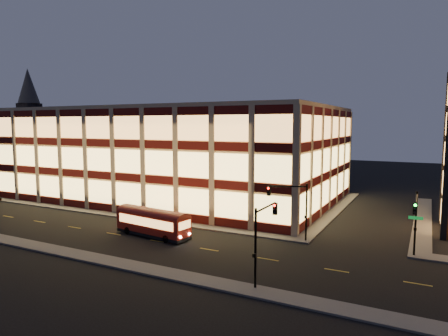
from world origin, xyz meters
The scene contains 12 objects.
ground centered at (0.00, 0.00, 0.00)m, with size 200.00×200.00×0.00m, color black.
sidewalk_office_south centered at (-3.00, 1.00, 0.07)m, with size 54.00×2.00×0.15m, color #514F4C.
sidewalk_office_east centered at (23.00, 17.00, 0.07)m, with size 2.00×30.00×0.15m, color #514F4C.
sidewalk_tower_west centered at (34.00, 17.00, 0.07)m, with size 2.00×30.00×0.15m, color #514F4C.
sidewalk_near centered at (0.00, -13.00, 0.07)m, with size 100.00×2.00×0.15m, color #514F4C.
office_building centered at (-2.91, 16.91, 7.25)m, with size 50.45×30.45×14.50m.
church_tower centered at (-70.00, 40.00, 9.00)m, with size 5.00×5.00×18.00m, color #2D2621.
church_spire centered at (-70.00, 40.00, 23.00)m, with size 6.00×6.00×10.00m, color #4C473F.
traffic_signal_far centered at (22.21, 0.24, 4.11)m, with size 3.79×1.87×6.00m.
traffic_signal_right centered at (33.50, -0.62, 4.10)m, with size 1.20×4.37×6.00m.
traffic_signal_near centered at (23.50, -11.03, 4.13)m, with size 0.32×4.45×6.00m.
trolley_bus centered at (8.35, -4.71, 1.67)m, with size 9.11×3.36×3.01m.
Camera 1 is at (34.26, -38.31, 11.95)m, focal length 32.00 mm.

